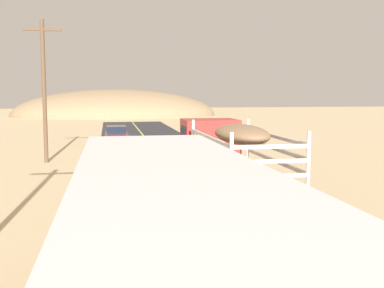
# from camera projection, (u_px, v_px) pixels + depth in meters

# --- Properties ---
(livestock_truck) EXTENTS (2.53, 9.70, 3.02)m
(livestock_truck) POSITION_uv_depth(u_px,v_px,m) (220.00, 149.00, 20.28)
(livestock_truck) COLOR #B2332D
(livestock_truck) RESTS_ON road_surface
(car_far) EXTENTS (1.80, 4.40, 1.46)m
(car_far) POSITION_uv_depth(u_px,v_px,m) (116.00, 136.00, 38.15)
(car_far) COLOR #B2261E
(car_far) RESTS_ON road_surface
(power_pole_mid) EXTENTS (2.20, 0.24, 8.42)m
(power_pole_mid) POSITION_uv_depth(u_px,v_px,m) (44.00, 87.00, 27.93)
(power_pole_mid) COLOR brown
(power_pole_mid) RESTS_ON ground
(distant_hill) EXTENTS (36.18, 24.77, 9.38)m
(distant_hill) POSITION_uv_depth(u_px,v_px,m) (115.00, 116.00, 85.05)
(distant_hill) COLOR #997C5A
(distant_hill) RESTS_ON ground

